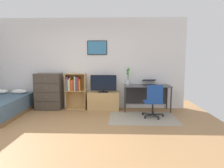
{
  "coord_description": "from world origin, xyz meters",
  "views": [
    {
      "loc": [
        1.1,
        -3.74,
        1.52
      ],
      "look_at": [
        0.91,
        1.5,
        0.85
      ],
      "focal_mm": 32.69,
      "sensor_mm": 36.0,
      "label": 1
    }
  ],
  "objects_px": {
    "television": "(103,84)",
    "laptop": "(150,83)",
    "computer_mouse": "(160,85)",
    "dresser": "(49,91)",
    "bamboo_vase": "(128,77)",
    "office_chair": "(154,100)",
    "desk": "(147,90)",
    "bookshelf": "(75,88)",
    "tv_stand": "(104,101)"
  },
  "relations": [
    {
      "from": "bookshelf",
      "to": "computer_mouse",
      "type": "relative_size",
      "value": 10.26
    },
    {
      "from": "desk",
      "to": "laptop",
      "type": "xyz_separation_m",
      "value": [
        0.08,
        0.01,
        0.21
      ]
    },
    {
      "from": "office_chair",
      "to": "bamboo_vase",
      "type": "height_order",
      "value": "bamboo_vase"
    },
    {
      "from": "television",
      "to": "dresser",
      "type": "bearing_deg",
      "value": 179.75
    },
    {
      "from": "tv_stand",
      "to": "computer_mouse",
      "type": "relative_size",
      "value": 8.87
    },
    {
      "from": "desk",
      "to": "office_chair",
      "type": "relative_size",
      "value": 1.54
    },
    {
      "from": "office_chair",
      "to": "laptop",
      "type": "relative_size",
      "value": 2.0
    },
    {
      "from": "dresser",
      "to": "bookshelf",
      "type": "bearing_deg",
      "value": 4.52
    },
    {
      "from": "bookshelf",
      "to": "office_chair",
      "type": "relative_size",
      "value": 1.24
    },
    {
      "from": "tv_stand",
      "to": "computer_mouse",
      "type": "height_order",
      "value": "computer_mouse"
    },
    {
      "from": "laptop",
      "to": "computer_mouse",
      "type": "relative_size",
      "value": 4.14
    },
    {
      "from": "television",
      "to": "office_chair",
      "type": "relative_size",
      "value": 0.88
    },
    {
      "from": "dresser",
      "to": "bamboo_vase",
      "type": "xyz_separation_m",
      "value": [
        2.34,
        0.09,
        0.42
      ]
    },
    {
      "from": "laptop",
      "to": "bamboo_vase",
      "type": "bearing_deg",
      "value": 171.26
    },
    {
      "from": "television",
      "to": "office_chair",
      "type": "distance_m",
      "value": 1.58
    },
    {
      "from": "office_chair",
      "to": "dresser",
      "type": "bearing_deg",
      "value": 160.72
    },
    {
      "from": "dresser",
      "to": "laptop",
      "type": "bearing_deg",
      "value": 0.57
    },
    {
      "from": "office_chair",
      "to": "desk",
      "type": "bearing_deg",
      "value": 90.64
    },
    {
      "from": "tv_stand",
      "to": "bamboo_vase",
      "type": "distance_m",
      "value": 1.0
    },
    {
      "from": "office_chair",
      "to": "bamboo_vase",
      "type": "xyz_separation_m",
      "value": [
        -0.62,
        0.88,
        0.5
      ]
    },
    {
      "from": "laptop",
      "to": "bamboo_vase",
      "type": "relative_size",
      "value": 0.89
    },
    {
      "from": "bookshelf",
      "to": "computer_mouse",
      "type": "bearing_deg",
      "value": -4.24
    },
    {
      "from": "television",
      "to": "computer_mouse",
      "type": "height_order",
      "value": "television"
    },
    {
      "from": "television",
      "to": "laptop",
      "type": "distance_m",
      "value": 1.35
    },
    {
      "from": "dresser",
      "to": "computer_mouse",
      "type": "xyz_separation_m",
      "value": [
        3.25,
        -0.12,
        0.22
      ]
    },
    {
      "from": "bamboo_vase",
      "to": "computer_mouse",
      "type": "bearing_deg",
      "value": -13.26
    },
    {
      "from": "desk",
      "to": "dresser",
      "type": "bearing_deg",
      "value": -179.66
    },
    {
      "from": "dresser",
      "to": "office_chair",
      "type": "height_order",
      "value": "dresser"
    },
    {
      "from": "laptop",
      "to": "bamboo_vase",
      "type": "xyz_separation_m",
      "value": [
        -0.63,
        0.06,
        0.16
      ]
    },
    {
      "from": "desk",
      "to": "computer_mouse",
      "type": "height_order",
      "value": "computer_mouse"
    },
    {
      "from": "office_chair",
      "to": "computer_mouse",
      "type": "distance_m",
      "value": 0.79
    },
    {
      "from": "computer_mouse",
      "to": "dresser",
      "type": "bearing_deg",
      "value": 177.83
    },
    {
      "from": "computer_mouse",
      "to": "bamboo_vase",
      "type": "height_order",
      "value": "bamboo_vase"
    },
    {
      "from": "bookshelf",
      "to": "laptop",
      "type": "bearing_deg",
      "value": -0.81
    },
    {
      "from": "tv_stand",
      "to": "desk",
      "type": "distance_m",
      "value": 1.31
    },
    {
      "from": "laptop",
      "to": "computer_mouse",
      "type": "bearing_deg",
      "value": -32.68
    },
    {
      "from": "office_chair",
      "to": "computer_mouse",
      "type": "relative_size",
      "value": 8.27
    },
    {
      "from": "television",
      "to": "laptop",
      "type": "height_order",
      "value": "television"
    },
    {
      "from": "office_chair",
      "to": "bamboo_vase",
      "type": "relative_size",
      "value": 1.78
    },
    {
      "from": "dresser",
      "to": "tv_stand",
      "type": "distance_m",
      "value": 1.65
    },
    {
      "from": "desk",
      "to": "television",
      "type": "bearing_deg",
      "value": -178.89
    },
    {
      "from": "television",
      "to": "laptop",
      "type": "bearing_deg",
      "value": 1.55
    },
    {
      "from": "television",
      "to": "bamboo_vase",
      "type": "distance_m",
      "value": 0.75
    },
    {
      "from": "office_chair",
      "to": "laptop",
      "type": "distance_m",
      "value": 0.89
    },
    {
      "from": "bookshelf",
      "to": "laptop",
      "type": "relative_size",
      "value": 2.48
    },
    {
      "from": "tv_stand",
      "to": "bamboo_vase",
      "type": "bearing_deg",
      "value": 5.99
    },
    {
      "from": "bookshelf",
      "to": "tv_stand",
      "type": "xyz_separation_m",
      "value": [
        0.86,
        -0.05,
        -0.38
      ]
    },
    {
      "from": "television",
      "to": "computer_mouse",
      "type": "distance_m",
      "value": 1.62
    },
    {
      "from": "laptop",
      "to": "desk",
      "type": "bearing_deg",
      "value": -174.81
    },
    {
      "from": "office_chair",
      "to": "laptop",
      "type": "xyz_separation_m",
      "value": [
        0.01,
        0.82,
        0.35
      ]
    }
  ]
}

